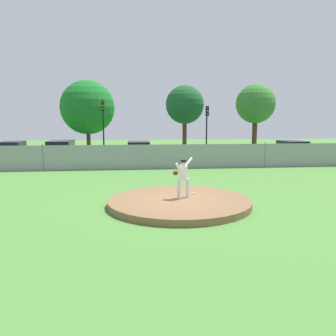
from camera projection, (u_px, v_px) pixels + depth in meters
ground_plane at (164, 179)px, 18.72m from camera, size 80.00×80.00×0.00m
asphalt_strip at (154, 161)px, 27.08m from camera, size 44.00×7.00×0.01m
pitchers_mound at (179, 202)px, 12.80m from camera, size 5.50×5.50×0.25m
pitcher_youth at (183, 175)px, 12.83m from camera, size 0.80×0.32×1.60m
baseball at (194, 193)px, 13.63m from camera, size 0.07×0.07×0.07m
chainlink_fence at (158, 157)px, 22.54m from camera, size 37.99×0.07×1.76m
parked_car_charcoal at (61, 152)px, 26.07m from camera, size 2.00×4.76×1.72m
parked_car_slate at (292, 150)px, 27.99m from camera, size 2.02×4.68×1.60m
parked_car_teal at (12, 153)px, 25.90m from camera, size 1.96×4.08×1.68m
parked_car_red at (139, 152)px, 26.75m from camera, size 1.96×4.75×1.62m
traffic_cone_orange at (213, 161)px, 25.15m from camera, size 0.40×0.40×0.55m
traffic_light_near at (103, 119)px, 30.56m from camera, size 0.28×0.46×5.09m
traffic_light_far at (207, 122)px, 31.28m from camera, size 0.28×0.46×4.64m
tree_broad_left at (88, 107)px, 35.45m from camera, size 5.77×5.77×7.59m
tree_tall_centre at (185, 105)px, 33.76m from camera, size 3.91×3.91×6.86m
tree_broad_right at (256, 104)px, 36.12m from camera, size 4.28×4.28×7.27m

